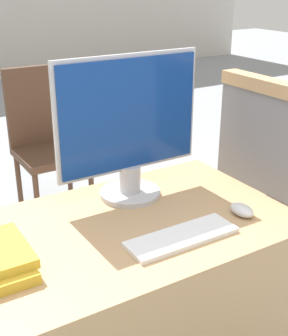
# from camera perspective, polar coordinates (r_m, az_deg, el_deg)

# --- Properties ---
(desk) EXTENTS (1.21, 0.71, 0.73)m
(desk) POSITION_cam_1_polar(r_m,az_deg,el_deg) (1.82, -2.71, -17.18)
(desk) COLOR tan
(desk) RESTS_ON ground_plane
(carrel_divider) EXTENTS (0.07, 0.57, 1.17)m
(carrel_divider) POSITION_cam_1_polar(r_m,az_deg,el_deg) (1.97, 14.57, -6.53)
(carrel_divider) COLOR slate
(carrel_divider) RESTS_ON ground_plane
(monitor) EXTENTS (0.58, 0.24, 0.54)m
(monitor) POSITION_cam_1_polar(r_m,az_deg,el_deg) (1.72, -1.83, 5.01)
(monitor) COLOR #B7B7BC
(monitor) RESTS_ON desk
(keyboard) EXTENTS (0.38, 0.13, 0.02)m
(keyboard) POSITION_cam_1_polar(r_m,az_deg,el_deg) (1.54, 4.63, -8.38)
(keyboard) COLOR white
(keyboard) RESTS_ON desk
(mouse) EXTENTS (0.06, 0.10, 0.04)m
(mouse) POSITION_cam_1_polar(r_m,az_deg,el_deg) (1.71, 11.85, -5.04)
(mouse) COLOR silver
(mouse) RESTS_ON desk
(far_chair) EXTENTS (0.44, 0.44, 0.97)m
(far_chair) POSITION_cam_1_polar(r_m,az_deg,el_deg) (3.23, -11.86, 3.91)
(far_chair) COLOR #4C3323
(far_chair) RESTS_ON ground_plane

